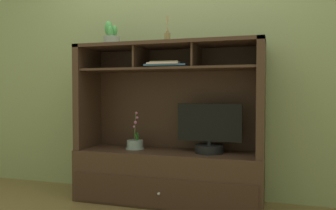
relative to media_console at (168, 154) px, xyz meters
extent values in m
cube|color=brown|center=(0.00, -0.01, -0.43)|extent=(6.00, 6.00, 0.02)
cube|color=#8D9B68|center=(0.00, 0.26, 0.98)|extent=(6.00, 0.02, 2.80)
cube|color=#402A1F|center=(0.00, -0.01, -0.20)|extent=(1.62, 0.47, 0.45)
cube|color=#3A251C|center=(0.00, -0.25, -0.28)|extent=(1.56, 0.01, 0.25)
sphere|color=silver|center=(0.00, -0.26, -0.28)|extent=(0.02, 0.02, 0.02)
cube|color=#402A1F|center=(-0.78, -0.01, 0.50)|extent=(0.06, 0.44, 0.93)
cube|color=#402A1F|center=(0.78, -0.01, 0.50)|extent=(0.06, 0.44, 0.93)
cube|color=#3A251C|center=(0.00, 0.20, 0.48)|extent=(1.56, 0.02, 0.90)
cube|color=#402A1F|center=(0.00, -0.01, 0.95)|extent=(1.62, 0.44, 0.03)
cube|color=#402A1F|center=(0.00, -0.01, 0.74)|extent=(1.50, 0.39, 0.02)
cube|color=#402A1F|center=(-0.25, -0.01, 0.84)|extent=(0.02, 0.37, 0.18)
cube|color=#402A1F|center=(0.25, -0.01, 0.84)|extent=(0.02, 0.37, 0.18)
cylinder|color=black|center=(0.36, -0.01, 0.06)|extent=(0.24, 0.24, 0.07)
cylinder|color=black|center=(0.36, -0.01, 0.11)|extent=(0.04, 0.04, 0.03)
cube|color=black|center=(0.36, -0.01, 0.29)|extent=(0.54, 0.03, 0.32)
cube|color=black|center=(0.36, -0.02, 0.29)|extent=(0.51, 0.00, 0.29)
cylinder|color=#8A9C9D|center=(-0.32, 0.00, 0.07)|extent=(0.15, 0.15, 0.08)
cylinder|color=#8A9C9D|center=(-0.32, 0.00, 0.03)|extent=(0.17, 0.17, 0.01)
cylinder|color=#4C6B38|center=(-0.32, 0.00, 0.23)|extent=(0.01, 0.02, 0.24)
sphere|color=#D06AAD|center=(-0.32, 0.00, 0.23)|extent=(0.02, 0.02, 0.02)
sphere|color=#D06AAD|center=(-0.30, -0.02, 0.27)|extent=(0.03, 0.03, 0.03)
sphere|color=#D06AAD|center=(-0.30, 0.01, 0.31)|extent=(0.02, 0.02, 0.02)
sphere|color=#D06AAD|center=(-0.31, 0.02, 0.35)|extent=(0.03, 0.03, 0.03)
ellipsoid|color=#2C6827|center=(-0.30, -0.01, 0.14)|extent=(0.05, 0.06, 0.09)
ellipsoid|color=#2C6827|center=(-0.30, 0.01, 0.14)|extent=(0.04, 0.05, 0.09)
cube|color=#262E43|center=(0.01, -0.07, 0.75)|extent=(0.28, 0.20, 0.01)
cube|color=#31567D|center=(0.01, -0.08, 0.77)|extent=(0.37, 0.28, 0.01)
cube|color=beige|center=(0.00, -0.08, 0.78)|extent=(0.28, 0.28, 0.01)
cube|color=gray|center=(0.01, -0.07, 0.79)|extent=(0.25, 0.23, 0.01)
cylinder|color=olive|center=(0.00, -0.03, 1.01)|extent=(0.05, 0.05, 0.08)
cylinder|color=olive|center=(0.00, -0.03, 1.06)|extent=(0.02, 0.02, 0.02)
cylinder|color=tan|center=(0.00, -0.03, 1.12)|extent=(0.00, 0.03, 0.15)
cylinder|color=tan|center=(0.00, -0.02, 1.12)|extent=(0.02, 0.01, 0.15)
cylinder|color=tan|center=(0.00, -0.02, 1.12)|extent=(0.03, 0.02, 0.15)
cylinder|color=tan|center=(0.00, -0.03, 1.12)|extent=(0.00, 0.02, 0.15)
cylinder|color=tan|center=(0.00, -0.03, 1.12)|extent=(0.03, 0.02, 0.15)
cylinder|color=tan|center=(0.00, -0.03, 1.12)|extent=(0.02, 0.01, 0.15)
cylinder|color=gray|center=(-0.53, -0.03, 1.00)|extent=(0.15, 0.15, 0.08)
cylinder|color=gray|center=(-0.53, -0.03, 0.97)|extent=(0.17, 0.17, 0.01)
ellipsoid|color=#4B9D50|center=(-0.49, -0.03, 1.10)|extent=(0.05, 0.05, 0.09)
ellipsoid|color=#4B9D50|center=(-0.53, 0.01, 1.11)|extent=(0.06, 0.05, 0.07)
ellipsoid|color=#4B9D50|center=(-0.56, -0.02, 1.12)|extent=(0.07, 0.07, 0.13)
ellipsoid|color=#4B9D50|center=(-0.52, -0.07, 1.07)|extent=(0.05, 0.07, 0.13)
camera|label=1|loc=(0.88, -2.85, 0.54)|focal=36.70mm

